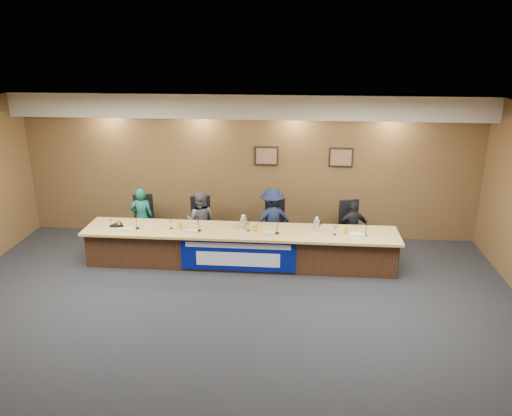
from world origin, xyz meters
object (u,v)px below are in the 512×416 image
at_px(panelist_d, 353,228).
at_px(carafe_mid, 243,223).
at_px(office_chair_c, 272,228).
at_px(office_chair_b, 202,226).
at_px(carafe_right, 317,225).
at_px(dais_body, 240,248).
at_px(panelist_c, 272,220).
at_px(office_chair_a, 144,224).
at_px(panelist_b, 200,221).
at_px(speakerphone, 118,225).
at_px(panelist_a, 142,218).
at_px(banner, 238,255).
at_px(office_chair_d, 352,230).

height_order(panelist_d, carafe_mid, panelist_d).
distance_m(panelist_d, office_chair_c, 1.67).
bearing_deg(office_chair_b, carafe_right, -31.32).
distance_m(dais_body, panelist_c, 0.98).
relative_size(office_chair_a, office_chair_c, 1.00).
height_order(panelist_b, panelist_c, panelist_c).
bearing_deg(office_chair_c, office_chair_b, -168.85).
distance_m(carafe_mid, speakerphone, 2.49).
xyz_separation_m(office_chair_b, carafe_right, (2.41, -0.76, 0.39)).
distance_m(dais_body, office_chair_a, 2.34).
relative_size(panelist_a, panelist_c, 0.95).
distance_m(banner, office_chair_c, 1.36).
bearing_deg(panelist_b, office_chair_b, -87.57).
relative_size(banner, panelist_a, 1.67).
height_order(panelist_c, carafe_right, panelist_c).
height_order(dais_body, speakerphone, speakerphone).
distance_m(panelist_b, office_chair_d, 3.18).
xyz_separation_m(office_chair_a, carafe_mid, (2.25, -0.76, 0.38)).
xyz_separation_m(banner, office_chair_c, (0.58, 1.22, 0.10)).
xyz_separation_m(panelist_b, panelist_c, (1.51, 0.00, 0.06)).
distance_m(office_chair_b, speakerphone, 1.75).
xyz_separation_m(panelist_b, carafe_mid, (0.99, -0.66, 0.23)).
height_order(office_chair_c, speakerphone, speakerphone).
relative_size(office_chair_a, carafe_mid, 2.17).
height_order(banner, panelist_a, panelist_a).
bearing_deg(carafe_right, speakerphone, -178.62).
xyz_separation_m(banner, office_chair_a, (-2.19, 1.22, 0.10)).
bearing_deg(carafe_mid, office_chair_b, 142.52).
height_order(banner, panelist_d, panelist_d).
xyz_separation_m(panelist_d, office_chair_c, (-1.66, 0.10, -0.09)).
bearing_deg(carafe_mid, speakerphone, -177.68).
bearing_deg(office_chair_c, carafe_mid, -113.48).
relative_size(panelist_b, carafe_right, 5.43).
height_order(office_chair_b, office_chair_c, same).
xyz_separation_m(panelist_a, panelist_b, (1.26, 0.00, -0.02)).
xyz_separation_m(panelist_a, office_chair_b, (1.26, 0.10, -0.18)).
bearing_deg(office_chair_d, carafe_mid, -179.41).
height_order(dais_body, office_chair_d, dais_body).
relative_size(panelist_a, panelist_b, 1.04).
distance_m(banner, office_chair_d, 2.56).
distance_m(dais_body, panelist_d, 2.36).
bearing_deg(office_chair_a, dais_body, -33.98).
bearing_deg(carafe_right, office_chair_d, 44.82).
bearing_deg(panelist_a, office_chair_b, 176.62).
bearing_deg(carafe_right, carafe_mid, 179.75).
distance_m(dais_body, office_chair_b, 1.24).
bearing_deg(banner, panelist_d, 26.54).
bearing_deg(panelist_a, banner, 144.94).
height_order(office_chair_a, carafe_mid, carafe_mid).
height_order(office_chair_a, office_chair_c, same).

